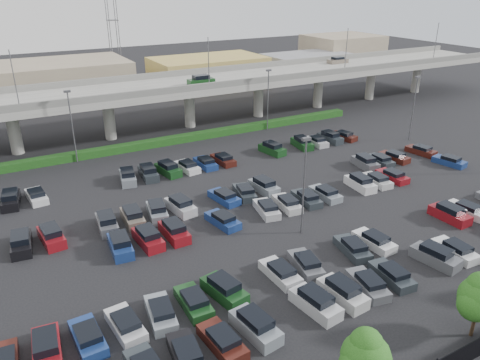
{
  "coord_description": "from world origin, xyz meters",
  "views": [
    {
      "loc": [
        -25.96,
        -41.71,
        24.17
      ],
      "look_at": [
        -1.11,
        2.97,
        2.0
      ],
      "focal_mm": 35.0,
      "sensor_mm": 36.0,
      "label": 1
    }
  ],
  "objects": [
    {
      "name": "tree_row",
      "position": [
        0.7,
        -26.53,
        3.52
      ],
      "size": [
        65.07,
        3.66,
        5.94
      ],
      "color": "#332316",
      "rests_on": "ground"
    },
    {
      "name": "light_poles",
      "position": [
        -4.13,
        2.0,
        6.24
      ],
      "size": [
        66.9,
        48.38,
        10.3
      ],
      "color": "#55555A",
      "rests_on": "ground"
    },
    {
      "name": "comm_tower",
      "position": [
        4.0,
        74.0,
        15.61
      ],
      "size": [
        2.4,
        2.4,
        30.0
      ],
      "color": "#55555A",
      "rests_on": "ground"
    },
    {
      "name": "fence",
      "position": [
        -0.05,
        -28.0,
        0.9
      ],
      "size": [
        70.0,
        0.1,
        2.0
      ],
      "color": "black",
      "rests_on": "ground"
    },
    {
      "name": "hedge",
      "position": [
        0.0,
        25.0,
        0.55
      ],
      "size": [
        66.0,
        1.6,
        1.1
      ],
      "primitive_type": "cube",
      "color": "#103A13",
      "rests_on": "ground"
    },
    {
      "name": "overpass",
      "position": [
        -0.25,
        31.98,
        6.97
      ],
      "size": [
        150.0,
        13.0,
        15.8
      ],
      "color": "gray",
      "rests_on": "ground"
    },
    {
      "name": "distant_buildings",
      "position": [
        12.38,
        61.81,
        3.74
      ],
      "size": [
        138.0,
        24.0,
        9.0
      ],
      "color": "gray",
      "rests_on": "ground"
    },
    {
      "name": "parked_cars",
      "position": [
        -2.05,
        -3.97,
        0.63
      ],
      "size": [
        63.15,
        41.58,
        1.67
      ],
      "color": "silver",
      "rests_on": "ground"
    },
    {
      "name": "ground",
      "position": [
        0.0,
        0.0,
        0.0
      ],
      "size": [
        280.0,
        280.0,
        0.0
      ],
      "primitive_type": "plane",
      "color": "black"
    }
  ]
}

